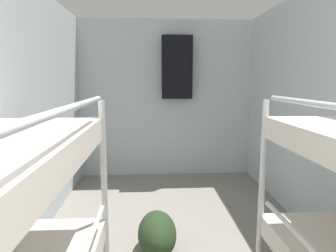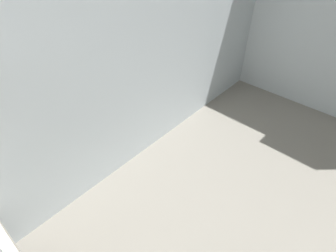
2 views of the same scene
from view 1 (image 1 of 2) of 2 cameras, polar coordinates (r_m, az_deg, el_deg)
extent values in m
cube|color=silver|center=(4.54, -0.40, 5.16)|extent=(2.67, 0.06, 2.33)
cylinder|color=silver|center=(2.22, -12.02, -12.26)|extent=(0.04, 0.04, 1.31)
cylinder|color=silver|center=(1.22, -19.16, 2.87)|extent=(0.03, 1.55, 0.03)
cylinder|color=silver|center=(2.34, 17.43, -11.36)|extent=(0.04, 0.04, 1.31)
ellipsoid|color=#23381E|center=(2.68, -2.09, -19.76)|extent=(0.33, 0.57, 0.33)
cube|color=black|center=(4.40, 1.73, 11.11)|extent=(0.44, 0.12, 0.90)
camera|label=2|loc=(2.12, -1.62, 8.69)|focal=28.00mm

